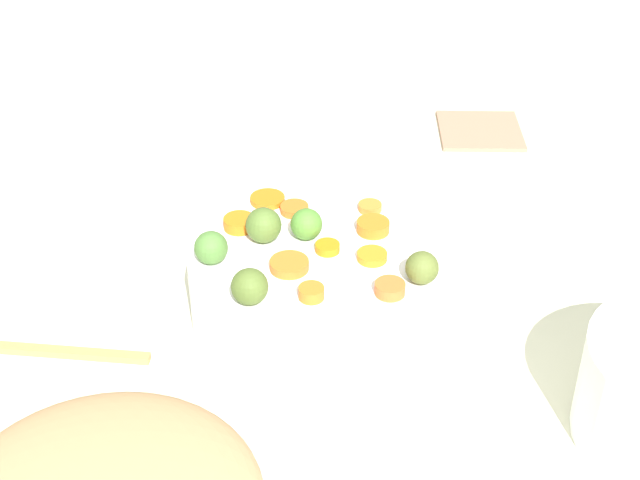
# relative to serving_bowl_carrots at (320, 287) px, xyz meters

# --- Properties ---
(tabletop) EXTENTS (2.40, 2.40, 0.02)m
(tabletop) POSITION_rel_serving_bowl_carrots_xyz_m (0.03, -0.02, -0.06)
(tabletop) COLOR silver
(tabletop) RESTS_ON ground
(serving_bowl_carrots) EXTENTS (0.27, 0.27, 0.10)m
(serving_bowl_carrots) POSITION_rel_serving_bowl_carrots_xyz_m (0.00, 0.00, 0.00)
(serving_bowl_carrots) COLOR white
(serving_bowl_carrots) RESTS_ON tabletop
(carrot_slice_0) EXTENTS (0.04, 0.04, 0.01)m
(carrot_slice_0) POSITION_rel_serving_bowl_carrots_xyz_m (0.05, 0.05, 0.05)
(carrot_slice_0) COLOR orange
(carrot_slice_0) RESTS_ON serving_bowl_carrots
(carrot_slice_1) EXTENTS (0.05, 0.05, 0.01)m
(carrot_slice_1) POSITION_rel_serving_bowl_carrots_xyz_m (0.06, 0.09, 0.05)
(carrot_slice_1) COLOR orange
(carrot_slice_1) RESTS_ON serving_bowl_carrots
(carrot_slice_2) EXTENTS (0.03, 0.03, 0.01)m
(carrot_slice_2) POSITION_rel_serving_bowl_carrots_xyz_m (0.09, -0.02, 0.05)
(carrot_slice_2) COLOR orange
(carrot_slice_2) RESTS_ON serving_bowl_carrots
(carrot_slice_3) EXTENTS (0.05, 0.05, 0.01)m
(carrot_slice_3) POSITION_rel_serving_bowl_carrots_xyz_m (-0.04, 0.01, 0.05)
(carrot_slice_3) COLOR orange
(carrot_slice_3) RESTS_ON serving_bowl_carrots
(carrot_slice_4) EXTENTS (0.03, 0.03, 0.01)m
(carrot_slice_4) POSITION_rel_serving_bowl_carrots_xyz_m (-0.08, -0.03, 0.05)
(carrot_slice_4) COLOR orange
(carrot_slice_4) RESTS_ON serving_bowl_carrots
(carrot_slice_5) EXTENTS (0.03, 0.03, 0.01)m
(carrot_slice_5) POSITION_rel_serving_bowl_carrots_xyz_m (-0.04, -0.09, 0.05)
(carrot_slice_5) COLOR orange
(carrot_slice_5) RESTS_ON serving_bowl_carrots
(carrot_slice_6) EXTENTS (0.04, 0.04, 0.01)m
(carrot_slice_6) POSITION_rel_serving_bowl_carrots_xyz_m (0.01, -0.05, 0.05)
(carrot_slice_6) COLOR orange
(carrot_slice_6) RESTS_ON serving_bowl_carrots
(carrot_slice_7) EXTENTS (0.03, 0.03, 0.01)m
(carrot_slice_7) POSITION_rel_serving_bowl_carrots_xyz_m (-0.00, -0.01, 0.05)
(carrot_slice_7) COLOR orange
(carrot_slice_7) RESTS_ON serving_bowl_carrots
(carrot_slice_8) EXTENTS (0.04, 0.04, 0.01)m
(carrot_slice_8) POSITION_rel_serving_bowl_carrots_xyz_m (0.05, -0.04, 0.05)
(carrot_slice_8) COLOR orange
(carrot_slice_8) RESTS_ON serving_bowl_carrots
(carrot_slice_9) EXTENTS (0.05, 0.05, 0.01)m
(carrot_slice_9) POSITION_rel_serving_bowl_carrots_xyz_m (-0.00, 0.09, 0.05)
(carrot_slice_9) COLOR orange
(carrot_slice_9) RESTS_ON serving_bowl_carrots
(brussels_sprout_0) EXTENTS (0.04, 0.04, 0.04)m
(brussels_sprout_0) POSITION_rel_serving_bowl_carrots_xyz_m (-0.01, 0.06, 0.07)
(brussels_sprout_0) COLOR #547130
(brussels_sprout_0) RESTS_ON serving_bowl_carrots
(brussels_sprout_1) EXTENTS (0.03, 0.03, 0.03)m
(brussels_sprout_1) POSITION_rel_serving_bowl_carrots_xyz_m (0.01, 0.02, 0.07)
(brussels_sprout_1) COLOR #508833
(brussels_sprout_1) RESTS_ON serving_bowl_carrots
(brussels_sprout_2) EXTENTS (0.03, 0.03, 0.03)m
(brussels_sprout_2) POSITION_rel_serving_bowl_carrots_xyz_m (-0.07, 0.08, 0.07)
(brussels_sprout_2) COLOR #507F3A
(brussels_sprout_2) RESTS_ON serving_bowl_carrots
(brussels_sprout_3) EXTENTS (0.03, 0.03, 0.03)m
(brussels_sprout_3) POSITION_rel_serving_bowl_carrots_xyz_m (-0.11, 0.02, 0.07)
(brussels_sprout_3) COLOR #556B2D
(brussels_sprout_3) RESTS_ON serving_bowl_carrots
(brussels_sprout_4) EXTENTS (0.03, 0.03, 0.03)m
(brussels_sprout_4) POSITION_rel_serving_bowl_carrots_xyz_m (-0.01, -0.11, 0.06)
(brussels_sprout_4) COLOR #5F6D30
(brussels_sprout_4) RESTS_ON serving_bowl_carrots
(dish_towel) EXTENTS (0.16, 0.16, 0.01)m
(dish_towel) POSITION_rel_serving_bowl_carrots_xyz_m (0.50, -0.01, -0.05)
(dish_towel) COLOR #A87B63
(dish_towel) RESTS_ON tabletop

